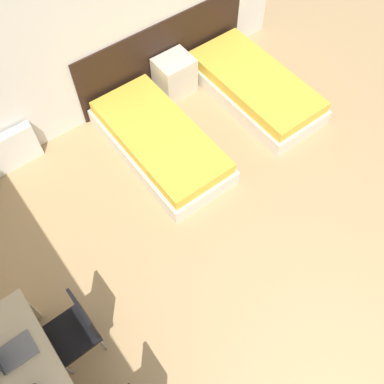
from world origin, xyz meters
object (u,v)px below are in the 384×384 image
object	(u,v)px
nightstand	(174,75)
laptop	(9,354)
bed_near_door	(254,87)
chair_near_laptop	(75,328)
bed_near_window	(160,142)

from	to	relation	value
nightstand	laptop	distance (m)	4.05
bed_near_door	chair_near_laptop	xyz separation A→B (m)	(-3.60, -1.51, 0.30)
bed_near_door	chair_near_laptop	world-z (taller)	chair_near_laptop
chair_near_laptop	nightstand	bearing A→B (deg)	38.98
bed_near_window	nightstand	bearing A→B (deg)	44.37
laptop	chair_near_laptop	bearing A→B (deg)	-2.82
nightstand	laptop	bearing A→B (deg)	-145.46
bed_near_window	chair_near_laptop	xyz separation A→B (m)	(-1.99, -1.51, 0.30)
bed_near_window	chair_near_laptop	distance (m)	2.52
bed_near_door	chair_near_laptop	distance (m)	3.92
bed_near_window	laptop	distance (m)	2.97
bed_near_window	chair_near_laptop	size ratio (longest dim) A/B	2.26
bed_near_window	nightstand	xyz separation A→B (m)	(0.80, 0.79, 0.09)
nightstand	bed_near_window	bearing A→B (deg)	-135.63
bed_near_window	nightstand	size ratio (longest dim) A/B	3.61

